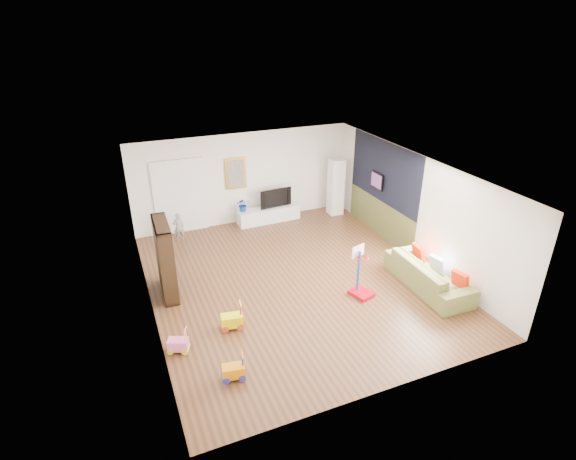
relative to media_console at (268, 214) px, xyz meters
name	(u,v)px	position (x,y,z in m)	size (l,w,h in m)	color
floor	(295,280)	(-0.62, -3.43, -0.22)	(6.50, 7.50, 0.00)	brown
ceiling	(295,171)	(-0.62, -3.43, 2.48)	(6.50, 7.50, 0.00)	white
wall_back	(244,178)	(-0.62, 0.32, 1.13)	(6.50, 0.00, 2.70)	silver
wall_front	(392,325)	(-0.62, -7.18, 1.13)	(6.50, 0.00, 2.70)	silver
wall_left	(145,256)	(-3.87, -3.43, 1.13)	(0.00, 7.50, 2.70)	silver
wall_right	(414,207)	(2.63, -3.43, 1.13)	(0.00, 7.50, 2.70)	silver
navy_accent	(384,172)	(2.61, -2.03, 1.63)	(0.01, 3.20, 1.70)	black
olive_wainscot	(380,218)	(2.61, -2.03, 0.28)	(0.01, 3.20, 1.00)	brown
doorway	(180,198)	(-2.52, 0.28, 0.83)	(1.45, 0.06, 2.10)	white
painting_back	(236,173)	(-0.87, 0.28, 1.33)	(0.62, 0.06, 0.92)	gold
artwork_right	(377,181)	(2.55, -1.83, 1.33)	(0.04, 0.56, 0.46)	#7F3F8C
media_console	(268,214)	(0.00, 0.00, 0.00)	(1.91, 0.48, 0.45)	silver
tall_cabinet	(336,187)	(2.15, -0.24, 0.66)	(0.41, 0.41, 1.77)	white
bookshelf	(165,259)	(-3.44, -2.80, 0.64)	(0.31, 1.18, 1.73)	black
sofa	(428,274)	(2.09, -4.86, 0.11)	(2.31, 0.90, 0.67)	olive
basketball_hoop	(363,272)	(0.51, -4.58, 0.37)	(0.41, 0.50, 1.19)	red
ride_on_yellow	(232,316)	(-2.49, -4.59, 0.06)	(0.43, 0.27, 0.57)	#FFEA00
ride_on_orange	(233,367)	(-2.86, -5.94, 0.03)	(0.39, 0.24, 0.51)	orange
ride_on_pink	(178,340)	(-3.61, -4.87, 0.03)	(0.37, 0.23, 0.50)	pink
child	(179,227)	(-2.73, -0.24, 0.18)	(0.30, 0.19, 0.81)	gray
tv	(275,197)	(0.23, 0.05, 0.51)	(1.00, 0.13, 0.58)	black
vase_plant	(243,205)	(-0.77, 0.03, 0.43)	(0.38, 0.33, 0.42)	navy
pillow_left	(460,280)	(2.34, -5.56, 0.31)	(0.10, 0.38, 0.38)	red
pillow_center	(438,264)	(2.33, -4.84, 0.31)	(0.10, 0.40, 0.40)	silver
pillow_right	(419,253)	(2.28, -4.22, 0.31)	(0.10, 0.40, 0.40)	#B51B02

